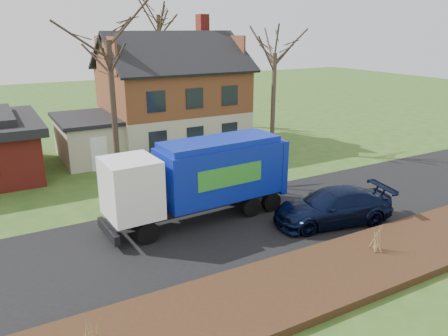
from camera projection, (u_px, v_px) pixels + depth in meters
ground at (253, 221)px, 19.73m from camera, size 120.00×120.00×0.00m
road at (253, 220)px, 19.72m from camera, size 80.00×7.00×0.02m
mulch_verge at (335, 272)px, 15.27m from camera, size 80.00×3.50×0.30m
main_house at (166, 92)px, 30.75m from camera, size 12.95×8.95×9.26m
garbage_truck at (202, 175)px, 19.33m from camera, size 8.54×2.67×3.62m
silver_sedan at (192, 179)px, 23.12m from camera, size 4.26×2.51×1.33m
navy_wagon at (333, 206)px, 19.31m from camera, size 5.70×3.22×1.56m
tree_front_west at (106, 18)px, 22.95m from camera, size 3.60×3.60×10.70m
tree_front_east at (276, 36)px, 28.36m from camera, size 3.47×3.47×9.64m
grass_clump_west at (91, 331)px, 11.43m from camera, size 0.33×0.27×0.87m
grass_clump_mid at (376, 238)px, 16.30m from camera, size 0.37×0.31×1.04m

